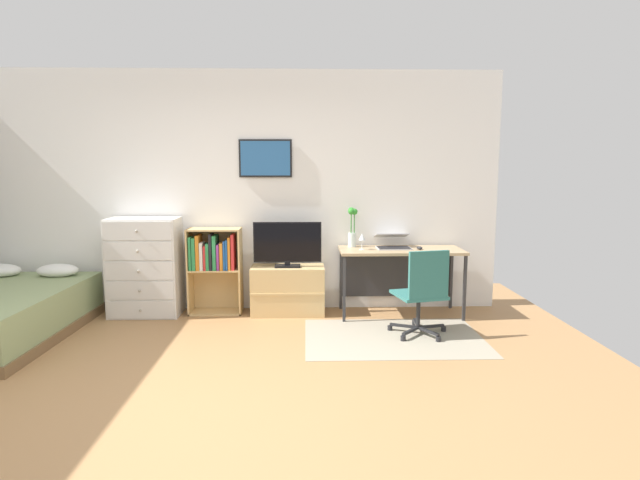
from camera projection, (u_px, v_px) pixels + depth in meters
ground_plane at (185, 400)px, 3.67m from camera, size 7.20×7.20×0.00m
wall_back_with_posters at (230, 192)px, 5.88m from camera, size 6.12×0.09×2.70m
area_rug at (394, 337)px, 5.00m from camera, size 1.70×1.20×0.01m
dresser at (145, 267)px, 5.70m from camera, size 0.76×0.46×1.08m
bookshelf at (214, 261)px, 5.77m from camera, size 0.58×0.30×0.96m
tv_stand at (288, 290)px, 5.80m from camera, size 0.81×0.41×0.53m
television at (287, 245)px, 5.70m from camera, size 0.75×0.16×0.50m
desk at (399, 260)px, 5.78m from camera, size 1.34×0.57×0.74m
office_chair at (423, 291)px, 4.96m from camera, size 0.58×0.57×0.86m
laptop at (392, 242)px, 5.77m from camera, size 0.38×0.41×0.16m
computer_mouse at (419, 248)px, 5.66m from camera, size 0.06×0.10×0.03m
bamboo_vase at (352, 227)px, 5.81m from camera, size 0.11×0.11×0.44m
wine_glass at (362, 238)px, 5.61m from camera, size 0.07×0.07×0.18m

